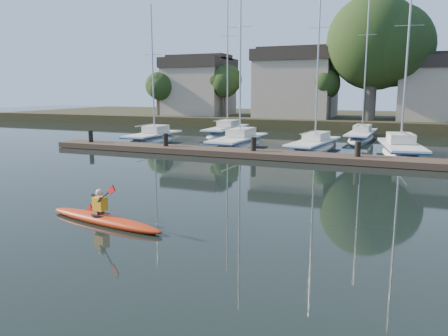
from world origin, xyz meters
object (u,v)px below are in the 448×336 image
at_px(sailboat_3, 400,157).
at_px(sailboat_0, 153,143).
at_px(sailboat_2, 314,151).
at_px(sailboat_1, 239,148).
at_px(sailboat_5, 226,136).
at_px(sailboat_6, 361,140).
at_px(kayak, 104,217).
at_px(dock, 303,156).

bearing_deg(sailboat_3, sailboat_0, 169.38).
bearing_deg(sailboat_2, sailboat_1, -169.13).
xyz_separation_m(sailboat_2, sailboat_5, (-9.45, 7.44, -0.02)).
height_order(sailboat_0, sailboat_6, sailboat_6).
distance_m(kayak, sailboat_2, 19.57).
distance_m(sailboat_0, sailboat_6, 17.17).
bearing_deg(dock, sailboat_6, 81.21).
height_order(sailboat_2, sailboat_5, sailboat_5).
xyz_separation_m(kayak, sailboat_1, (-2.74, 19.06, -0.37)).
bearing_deg(dock, sailboat_5, 127.97).
relative_size(dock, sailboat_2, 2.47).
distance_m(kayak, sailboat_5, 27.68).
distance_m(dock, sailboat_1, 7.48).
height_order(sailboat_1, sailboat_2, sailboat_1).
height_order(dock, sailboat_5, sailboat_5).
distance_m(sailboat_0, sailboat_3, 18.28).
distance_m(kayak, dock, 14.58).
distance_m(sailboat_2, sailboat_3, 5.56).
bearing_deg(sailboat_0, sailboat_3, -1.63).
xyz_separation_m(dock, sailboat_2, (-0.36, 5.12, -0.38)).
height_order(sailboat_0, sailboat_5, sailboat_5).
bearing_deg(sailboat_3, dock, -147.01).
bearing_deg(sailboat_6, kayak, -97.94).
xyz_separation_m(sailboat_3, sailboat_5, (-14.99, 7.86, 0.01)).
relative_size(sailboat_0, sailboat_6, 0.81).
height_order(kayak, sailboat_3, sailboat_3).
distance_m(sailboat_1, sailboat_2, 5.38).
bearing_deg(kayak, sailboat_6, 89.75).
height_order(kayak, dock, kayak).
bearing_deg(sailboat_2, sailboat_3, 3.00).
distance_m(dock, sailboat_2, 5.15).
bearing_deg(sailboat_5, sailboat_6, 1.98).
height_order(sailboat_1, sailboat_5, sailboat_5).
relative_size(sailboat_2, sailboat_5, 0.92).
relative_size(dock, sailboat_6, 2.37).
height_order(sailboat_2, sailboat_6, sailboat_6).
distance_m(sailboat_1, sailboat_3, 10.92).
bearing_deg(sailboat_6, dock, -96.36).
relative_size(sailboat_1, sailboat_2, 1.04).
distance_m(sailboat_0, sailboat_5, 8.10).
distance_m(kayak, sailboat_1, 19.26).
distance_m(kayak, sailboat_0, 21.90).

